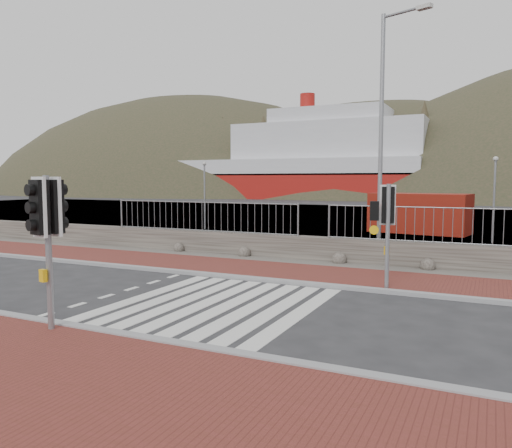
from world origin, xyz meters
The scene contains 17 objects.
ground centered at (0.00, 0.00, 0.00)m, with size 220.00×220.00×0.00m, color #28282B.
sidewalk_near centered at (0.00, -5.00, 0.04)m, with size 40.00×4.00×0.08m, color maroon.
sidewalk_far centered at (0.00, 4.50, 0.04)m, with size 40.00×3.00×0.08m, color maroon.
kerb_near centered at (0.00, -3.00, 0.05)m, with size 40.00×0.25×0.12m, color gray.
kerb_far centered at (0.00, 3.00, 0.05)m, with size 40.00×0.25×0.12m, color gray.
zebra_crossing centered at (0.00, 0.00, 0.01)m, with size 4.62×5.60×0.01m.
gravel_strip centered at (0.00, 6.50, 0.03)m, with size 40.00×1.50×0.06m, color #59544C.
stone_wall centered at (0.00, 7.30, 0.45)m, with size 40.00×0.60×0.90m, color #463F39.
railing centered at (0.00, 7.15, 1.82)m, with size 18.07×0.07×1.22m.
quay centered at (0.00, 27.90, 0.00)m, with size 120.00×40.00×0.50m, color #4C4C4F.
water centered at (0.00, 62.90, 0.00)m, with size 220.00×50.00×0.05m, color #3F4C54.
ferry centered at (-24.65, 67.90, 5.36)m, with size 50.00×16.00×20.00m.
hills_backdrop centered at (6.74, 87.90, -23.05)m, with size 254.00×90.00×100.00m.
traffic_signal_near centered at (-1.83, -3.34, 2.23)m, with size 0.49×0.36×3.10m.
traffic_signal_far centered at (3.39, 3.29, 2.11)m, with size 0.72×0.41×2.91m.
streetlight centered at (2.35, 8.05, 4.99)m, with size 1.81×0.83×8.87m.
shipping_container centered at (2.19, 19.31, 1.12)m, with size 5.39×2.24×2.24m, color maroon.
Camera 1 is at (5.97, -10.30, 3.01)m, focal length 35.00 mm.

